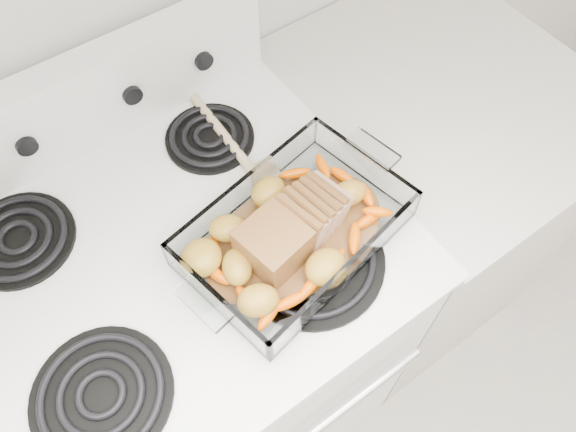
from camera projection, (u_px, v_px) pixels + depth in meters
electric_range at (199, 339)px, 1.34m from camera, size 0.78×0.70×1.12m
counter_right at (407, 206)px, 1.55m from camera, size 0.58×0.68×0.93m
baking_dish at (295, 233)px, 0.93m from camera, size 0.36×0.24×0.07m
pork_roast at (286, 231)px, 0.91m from camera, size 0.20×0.10×0.08m
roast_vegetables at (280, 216)px, 0.94m from camera, size 0.37×0.20×0.05m
wooden_spoon at (248, 158)px, 1.04m from camera, size 0.06×0.29×0.02m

